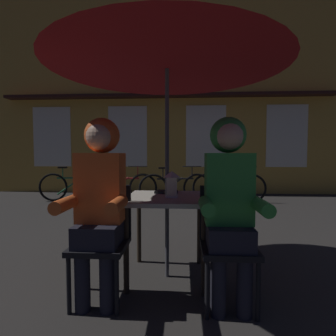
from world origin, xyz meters
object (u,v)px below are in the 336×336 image
at_px(bicycle_nearest, 75,186).
at_px(book, 166,192).
at_px(patio_umbrella, 167,47).
at_px(bicycle_fourth, 229,187).
at_px(cafe_table, 167,207).
at_px(lantern, 172,184).
at_px(person_left_hooded, 100,191).
at_px(chair_left, 103,235).
at_px(bicycle_second, 121,187).
at_px(person_right_hooded, 229,192).
at_px(chair_right, 227,238).
at_px(bicycle_third, 175,187).

relative_size(bicycle_nearest, book, 8.33).
xyz_separation_m(patio_umbrella, book, (-0.02, 0.19, -1.31)).
xyz_separation_m(bicycle_nearest, bicycle_fourth, (3.60, -0.00, 0.00)).
distance_m(cafe_table, book, 0.22).
bearing_deg(patio_umbrella, lantern, -43.77).
bearing_deg(cafe_table, person_left_hooded, -138.43).
distance_m(lantern, bicycle_nearest, 4.55).
xyz_separation_m(cafe_table, lantern, (0.05, -0.04, 0.22)).
relative_size(lantern, chair_left, 0.27).
bearing_deg(person_left_hooded, bicycle_second, 101.27).
height_order(lantern, bicycle_second, lantern).
bearing_deg(person_left_hooded, person_right_hooded, 0.00).
distance_m(chair_left, person_left_hooded, 0.36).
distance_m(lantern, chair_left, 0.72).
bearing_deg(lantern, bicycle_nearest, 123.03).
distance_m(chair_right, person_left_hooded, 1.03).
distance_m(person_right_hooded, book, 0.80).
xyz_separation_m(lantern, chair_right, (0.43, -0.33, -0.37)).
relative_size(cafe_table, person_right_hooded, 0.53).
height_order(patio_umbrella, person_right_hooded, patio_umbrella).
bearing_deg(chair_left, bicycle_second, 101.43).
bearing_deg(chair_left, bicycle_third, 83.85).
bearing_deg(person_left_hooded, cafe_table, 41.57).
xyz_separation_m(patio_umbrella, chair_left, (-0.48, -0.37, -1.57)).
distance_m(lantern, chair_right, 0.66).
distance_m(bicycle_second, bicycle_fourth, 2.49).
relative_size(lantern, person_left_hooded, 0.17).
relative_size(lantern, bicycle_fourth, 0.14).
bearing_deg(person_left_hooded, patio_umbrella, 41.57).
height_order(lantern, book, lantern).
distance_m(chair_left, bicycle_fourth, 4.44).
bearing_deg(cafe_table, bicycle_fourth, 72.41).
xyz_separation_m(bicycle_second, bicycle_fourth, (2.49, 0.03, 0.00)).
distance_m(bicycle_nearest, bicycle_third, 2.37).
bearing_deg(bicycle_third, patio_umbrella, -89.32).
height_order(chair_left, bicycle_nearest, chair_left).
distance_m(chair_left, bicycle_nearest, 4.55).
xyz_separation_m(bicycle_nearest, bicycle_second, (1.11, -0.03, 0.00)).
distance_m(patio_umbrella, bicycle_second, 4.29).
bearing_deg(lantern, chair_left, -148.21).
relative_size(chair_left, bicycle_second, 0.52).
bearing_deg(lantern, person_left_hooded, -143.95).
distance_m(chair_right, bicycle_second, 4.45).
xyz_separation_m(person_right_hooded, bicycle_third, (-0.52, 4.10, -0.50)).
distance_m(cafe_table, bicycle_third, 3.69).
relative_size(patio_umbrella, bicycle_second, 1.37).
bearing_deg(bicycle_third, bicycle_fourth, 2.83).
xyz_separation_m(patio_umbrella, bicycle_nearest, (-2.42, 3.74, -1.71)).
distance_m(person_right_hooded, bicycle_nearest, 5.10).
xyz_separation_m(chair_left, book, (0.46, 0.56, 0.26)).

